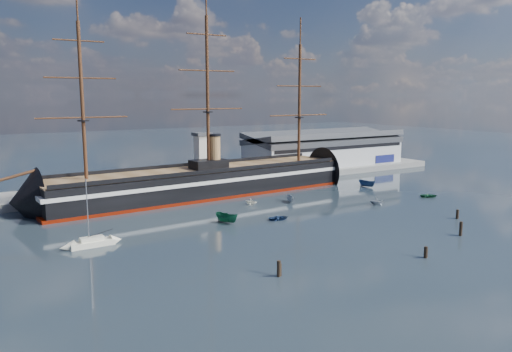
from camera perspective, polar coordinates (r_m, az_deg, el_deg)
ground at (r=127.53m, az=-0.74°, el=-3.64°), size 600.00×600.00×0.00m
quay at (r=163.08m, az=-4.34°, el=-0.83°), size 180.00×18.00×2.00m
warehouse at (r=191.95m, az=7.84°, el=3.03°), size 63.00×21.00×11.60m
quay_tower at (r=155.86m, az=-6.15°, el=2.30°), size 5.00×5.00×15.00m
warship at (r=141.61m, az=-6.75°, el=-0.75°), size 113.29×20.93×53.94m
sailboat at (r=100.33m, az=-18.22°, el=-7.19°), size 8.24×2.56×13.11m
motorboat_a at (r=112.82m, az=-3.34°, el=-5.37°), size 7.66×5.06×2.88m
motorboat_b at (r=115.40m, az=2.61°, el=-5.03°), size 1.75×3.06×1.35m
motorboat_c at (r=134.38m, az=3.92°, el=-3.00°), size 5.68×4.17×2.15m
motorboat_d at (r=131.02m, az=-0.54°, el=-3.29°), size 5.58×4.65×1.90m
motorboat_e at (r=148.71m, az=19.13°, el=-2.30°), size 2.64×3.00×1.34m
motorboat_f at (r=159.80m, az=12.56°, el=-1.24°), size 7.27×3.64×2.78m
motorboat_g at (r=134.63m, az=13.62°, el=-3.22°), size 4.01×6.88×2.37m
piling_near_left at (r=80.66m, az=2.62°, el=-11.39°), size 0.64×0.64×3.30m
piling_near_mid at (r=94.09m, az=18.79°, el=-8.85°), size 0.64×0.64×2.76m
piling_near_right at (r=110.80m, az=22.31°, el=-6.33°), size 0.64×0.64×3.68m
piling_far_right at (r=125.41m, az=21.99°, el=-4.55°), size 0.64×0.64×2.89m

